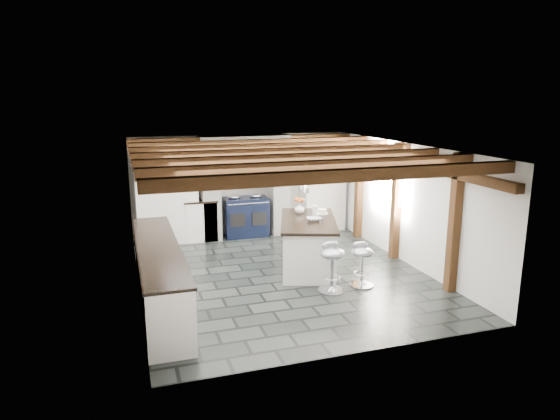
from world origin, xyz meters
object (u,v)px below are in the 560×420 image
object	(u,v)px
range_cooker	(245,216)
kitchen_island	(308,243)
bar_stool_near	(362,259)
bar_stool_far	(332,261)

from	to	relation	value
range_cooker	kitchen_island	xyz separation A→B (m)	(0.57, -2.52, 0.02)
range_cooker	bar_stool_near	size ratio (longest dim) A/B	1.30
range_cooker	bar_stool_far	distance (m)	3.75
range_cooker	kitchen_island	bearing A→B (deg)	-77.22
bar_stool_near	bar_stool_far	size ratio (longest dim) A/B	0.91
range_cooker	bar_stool_far	bearing A→B (deg)	-81.83
bar_stool_near	range_cooker	bearing A→B (deg)	127.76
kitchen_island	bar_stool_far	distance (m)	1.19
kitchen_island	bar_stool_near	bearing A→B (deg)	-44.93
bar_stool_far	kitchen_island	bearing A→B (deg)	87.98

